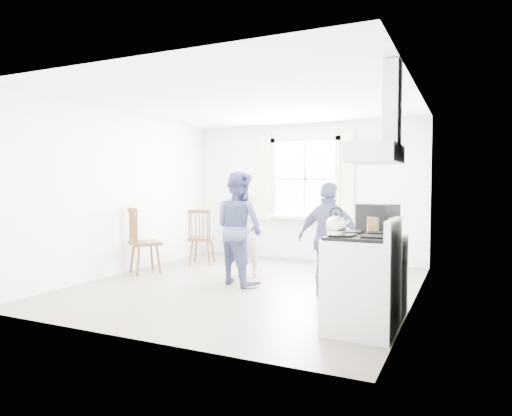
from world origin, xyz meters
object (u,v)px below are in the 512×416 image
(windsor_chair_a, at_px, (200,231))
(person_right, at_px, (329,239))
(gas_stove, at_px, (362,282))
(person_left, at_px, (247,233))
(low_cabinet, at_px, (382,274))
(person_mid, at_px, (239,228))
(stereo_stack, at_px, (378,219))
(windsor_chair_b, at_px, (138,233))

(windsor_chair_a, distance_m, person_right, 2.99)
(gas_stove, distance_m, person_left, 2.88)
(low_cabinet, height_order, person_mid, person_mid)
(person_left, bearing_deg, person_right, 146.24)
(person_left, relative_size, person_right, 0.93)
(gas_stove, height_order, person_left, person_left)
(windsor_chair_a, bearing_deg, person_mid, -39.25)
(person_mid, bearing_deg, person_right, -164.35)
(windsor_chair_a, bearing_deg, gas_stove, -35.92)
(gas_stove, xyz_separation_m, person_left, (-2.18, 1.87, 0.20))
(stereo_stack, relative_size, person_right, 0.31)
(gas_stove, relative_size, person_left, 0.81)
(gas_stove, xyz_separation_m, windsor_chair_a, (-3.41, 2.47, 0.13))
(person_left, height_order, person_right, person_right)
(windsor_chair_a, relative_size, person_mid, 0.62)
(person_left, xyz_separation_m, person_right, (1.49, -0.63, 0.05))
(windsor_chair_b, bearing_deg, stereo_stack, -10.03)
(windsor_chair_b, bearing_deg, gas_stove, -18.95)
(low_cabinet, distance_m, person_left, 2.55)
(person_right, bearing_deg, person_left, -16.99)
(person_mid, bearing_deg, low_cabinet, -176.16)
(low_cabinet, height_order, person_left, person_left)
(low_cabinet, height_order, windsor_chair_b, windsor_chair_b)
(stereo_stack, bearing_deg, windsor_chair_b, 169.97)
(stereo_stack, relative_size, person_left, 0.33)
(windsor_chair_a, bearing_deg, person_left, -26.25)
(windsor_chair_a, distance_m, person_mid, 1.74)
(gas_stove, relative_size, stereo_stack, 2.43)
(stereo_stack, height_order, person_mid, person_mid)
(windsor_chair_b, relative_size, person_left, 0.79)
(low_cabinet, height_order, windsor_chair_a, windsor_chair_a)
(low_cabinet, bearing_deg, windsor_chair_a, 153.03)
(windsor_chair_a, distance_m, windsor_chair_b, 1.23)
(person_mid, xyz_separation_m, person_right, (1.38, -0.14, -0.08))
(stereo_stack, bearing_deg, person_mid, 160.68)
(stereo_stack, bearing_deg, gas_stove, -92.41)
(gas_stove, height_order, person_right, person_right)
(gas_stove, bearing_deg, person_mid, 146.41)
(person_left, height_order, person_mid, person_mid)
(gas_stove, height_order, stereo_stack, stereo_stack)
(low_cabinet, distance_m, person_mid, 2.28)
(windsor_chair_b, bearing_deg, person_mid, 1.44)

